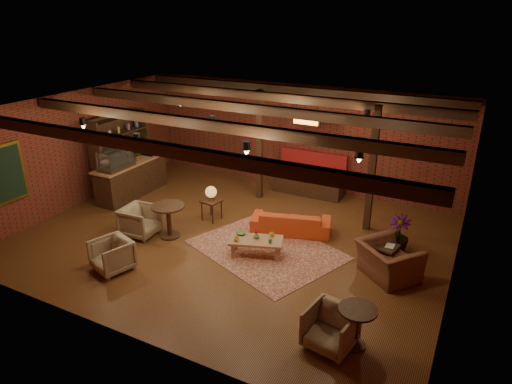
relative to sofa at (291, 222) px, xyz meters
The scene contains 29 objects.
floor 1.49m from the sofa, 141.21° to the right, with size 10.00×10.00×0.00m, color #3A190E.
ceiling 3.26m from the sofa, 141.21° to the right, with size 10.00×8.00×0.02m, color black.
wall_back 3.54m from the sofa, 110.35° to the left, with size 10.00×0.02×3.20m, color brown.
wall_front 5.22m from the sofa, 103.08° to the right, with size 10.00×0.02×3.20m, color brown.
wall_left 6.35m from the sofa, behind, with size 0.02×8.00×3.20m, color brown.
wall_right 4.18m from the sofa, 13.40° to the right, with size 0.02×8.00×3.20m, color brown.
ceiling_beams 3.15m from the sofa, 141.21° to the right, with size 9.80×6.40×0.22m, color black, non-canonical shape.
ceiling_pipe 2.89m from the sofa, 149.20° to the left, with size 0.12×0.12×9.60m, color black.
post_left 2.75m from the sofa, 136.03° to the left, with size 0.16×0.16×3.20m, color black.
post_right 2.37m from the sofa, 33.12° to the left, with size 0.16×0.16×3.20m, color black.
service_counter 5.27m from the sofa, behind, with size 0.80×2.50×1.60m, color black, non-canonical shape.
plant_counter 5.23m from the sofa, behind, with size 0.35×0.39×0.30m, color #337F33.
shelving_hutch 5.72m from the sofa, behind, with size 0.52×2.00×2.40m, color black, non-canonical shape.
chalkboard_menu 7.00m from the sofa, 152.08° to the right, with size 0.08×0.96×1.46m, color black.
banquette 2.69m from the sofa, 101.66° to the left, with size 2.10×0.70×1.00m, color maroon, non-canonical shape.
service_sign 3.05m from the sofa, 103.98° to the left, with size 0.86×0.06×0.30m, color orange.
ceiling_spotlights 2.96m from the sofa, 141.21° to the right, with size 6.40×4.40×0.28m, color black, non-canonical shape.
rug 1.14m from the sofa, 97.78° to the right, with size 3.27×2.50×0.01m, color maroon.
sofa is the anchor object (origin of this frame).
coffee_table 1.46m from the sofa, 100.31° to the right, with size 1.33×0.96×0.66m.
side_table_lamp 2.24m from the sofa, behind, with size 0.51×0.51×0.96m.
round_table_left 3.05m from the sofa, 148.15° to the right, with size 0.81×0.81×0.85m.
armchair_a 3.76m from the sofa, 150.52° to the right, with size 0.81×0.76×0.83m, color #B3A98B.
armchair_b 4.37m from the sofa, 128.67° to the right, with size 0.76×0.71×0.78m, color #B3A98B.
armchair_right 2.80m from the sofa, 20.02° to the right, with size 1.16×0.75×1.02m, color brown.
side_table_book 2.57m from the sofa, 14.29° to the right, with size 0.59×0.59×0.58m.
round_table_right 4.27m from the sofa, 52.08° to the right, with size 0.65×0.65×0.76m.
armchair_far 4.20m from the sofa, 57.75° to the right, with size 0.77×0.72×0.79m, color #B3A98B.
plant_tall 2.81m from the sofa, ahead, with size 1.53×1.53×2.74m, color #4C7F4C.
Camera 1 is at (5.11, -8.67, 5.34)m, focal length 32.00 mm.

